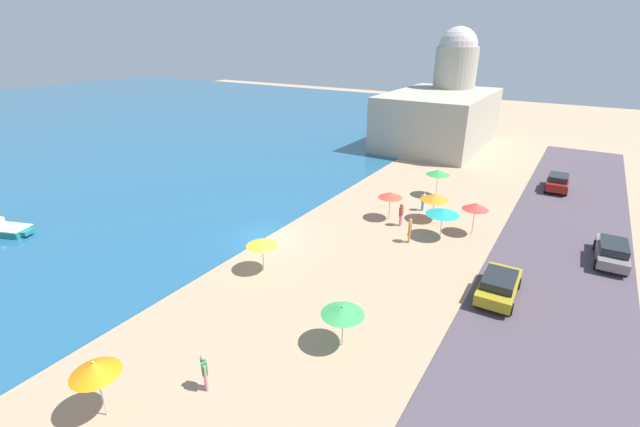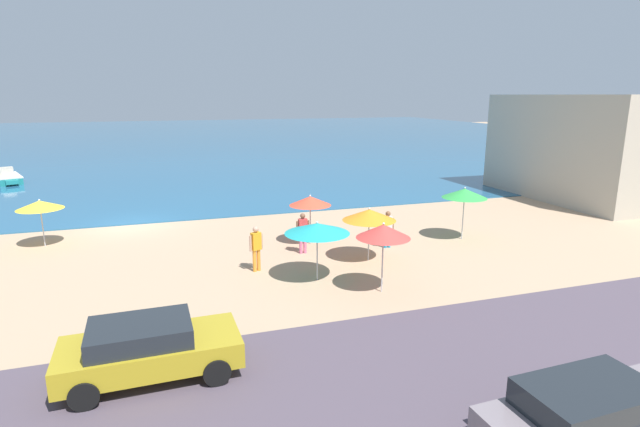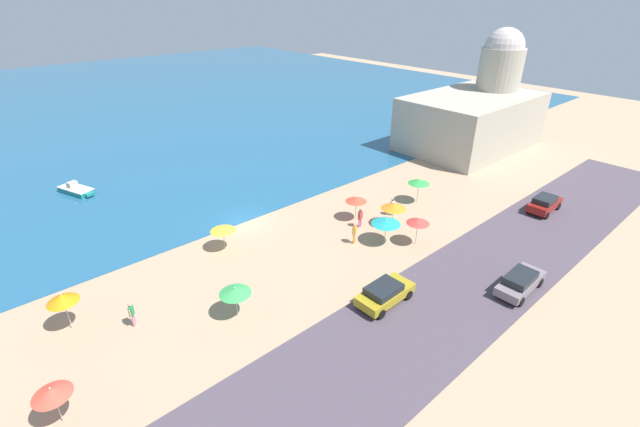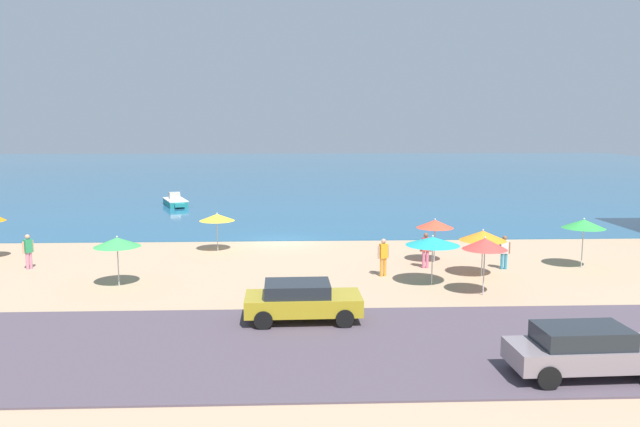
{
  "view_description": "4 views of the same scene",
  "coord_description": "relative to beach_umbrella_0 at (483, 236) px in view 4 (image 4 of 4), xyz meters",
  "views": [
    {
      "loc": [
        -20.82,
        -17.67,
        13.38
      ],
      "look_at": [
        2.42,
        -3.14,
        1.76
      ],
      "focal_mm": 24.0,
      "sensor_mm": 36.0,
      "label": 1
    },
    {
      "loc": [
        1.57,
        -26.71,
        6.55
      ],
      "look_at": [
        8.42,
        -5.78,
        1.3
      ],
      "focal_mm": 28.0,
      "sensor_mm": 36.0,
      "label": 2
    },
    {
      "loc": [
        -16.68,
        -29.25,
        18.26
      ],
      "look_at": [
        4.44,
        -5.17,
        1.42
      ],
      "focal_mm": 24.0,
      "sensor_mm": 36.0,
      "label": 3
    },
    {
      "loc": [
        0.84,
        -36.75,
        6.97
      ],
      "look_at": [
        2.43,
        2.57,
        1.3
      ],
      "focal_mm": 35.0,
      "sensor_mm": 36.0,
      "label": 4
    }
  ],
  "objects": [
    {
      "name": "ground_plane",
      "position": [
        -9.43,
        9.0,
        -1.9
      ],
      "size": [
        160.0,
        160.0,
        0.0
      ],
      "primitive_type": "plane",
      "color": "tan"
    },
    {
      "name": "sea",
      "position": [
        -9.43,
        64.0,
        -1.88
      ],
      "size": [
        150.0,
        110.0,
        0.05
      ],
      "primitive_type": "cube",
      "color": "#235A82",
      "rests_on": "ground_plane"
    },
    {
      "name": "coastal_road",
      "position": [
        -9.43,
        -9.0,
        -1.87
      ],
      "size": [
        80.0,
        8.0,
        0.06
      ],
      "primitive_type": "cube",
      "color": "#4E434E",
      "rests_on": "ground_plane"
    },
    {
      "name": "beach_umbrella_0",
      "position": [
        0.0,
        0.0,
        0.0
      ],
      "size": [
        2.15,
        2.15,
        2.2
      ],
      "color": "#B2B2B7",
      "rests_on": "ground_plane"
    },
    {
      "name": "beach_umbrella_1",
      "position": [
        -2.64,
        -1.44,
        0.03
      ],
      "size": [
        2.34,
        2.34,
        2.19
      ],
      "color": "#B2B2B7",
      "rests_on": "ground_plane"
    },
    {
      "name": "beach_umbrella_2",
      "position": [
        -0.9,
        -3.21,
        0.24
      ],
      "size": [
        1.82,
        1.82,
        2.45
      ],
      "color": "#B2B2B7",
      "rests_on": "ground_plane"
    },
    {
      "name": "beach_umbrella_3",
      "position": [
        -1.55,
        2.95,
        0.08
      ],
      "size": [
        1.87,
        1.87,
        2.25
      ],
      "color": "#B2B2B7",
      "rests_on": "ground_plane"
    },
    {
      "name": "beach_umbrella_5",
      "position": [
        -12.88,
        6.24,
        -0.02
      ],
      "size": [
        1.94,
        1.94,
        2.14
      ],
      "color": "#B2B2B7",
      "rests_on": "ground_plane"
    },
    {
      "name": "beach_umbrella_6",
      "position": [
        -16.25,
        -1.12,
        0.03
      ],
      "size": [
        1.99,
        1.99,
        2.21
      ],
      "color": "#B2B2B7",
      "rests_on": "ground_plane"
    },
    {
      "name": "beach_umbrella_8",
      "position": [
        5.38,
        1.48,
        0.27
      ],
      "size": [
        2.04,
        2.04,
        2.46
      ],
      "color": "#B2B2B7",
      "rests_on": "ground_plane"
    },
    {
      "name": "bather_0",
      "position": [
        -2.26,
        1.72,
        -0.92
      ],
      "size": [
        0.57,
        0.23,
        1.74
      ],
      "color": "#D66687",
      "rests_on": "ground_plane"
    },
    {
      "name": "bather_1",
      "position": [
        -21.47,
        2.26,
        -0.94
      ],
      "size": [
        0.39,
        0.48,
        1.71
      ],
      "color": "#CF7890",
      "rests_on": "ground_plane"
    },
    {
      "name": "bather_2",
      "position": [
        1.48,
        1.33,
        -0.98
      ],
      "size": [
        0.57,
        0.23,
        1.64
      ],
      "color": "teal",
      "rests_on": "ground_plane"
    },
    {
      "name": "bather_3",
      "position": [
        -4.55,
        0.16,
        -0.91
      ],
      "size": [
        0.54,
        0.33,
        1.76
      ],
      "color": "orange",
      "rests_on": "ground_plane"
    },
    {
      "name": "parked_car_0",
      "position": [
        -0.59,
        -11.62,
        -1.09
      ],
      "size": [
        4.41,
        1.91,
        1.41
      ],
      "color": "slate",
      "rests_on": "coastal_road"
    },
    {
      "name": "parked_car_1",
      "position": [
        -8.38,
        -6.4,
        -1.1
      ],
      "size": [
        4.13,
        2.02,
        1.39
      ],
      "color": "#A9901F",
      "rests_on": "coastal_road"
    },
    {
      "name": "skiff_nearshore",
      "position": [
        -18.78,
        25.33,
        -1.52
      ],
      "size": [
        2.78,
        4.32,
        1.13
      ],
      "color": "teal",
      "rests_on": "sea"
    }
  ]
}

